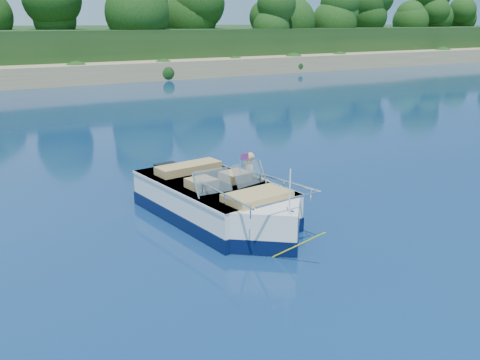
{
  "coord_description": "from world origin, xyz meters",
  "views": [
    {
      "loc": [
        -8.62,
        -7.35,
        4.74
      ],
      "look_at": [
        -1.92,
        3.84,
        0.85
      ],
      "focal_mm": 40.0,
      "sensor_mm": 36.0,
      "label": 1
    }
  ],
  "objects": [
    {
      "name": "ground",
      "position": [
        0.0,
        0.0,
        0.0
      ],
      "size": [
        160.0,
        160.0,
        0.0
      ],
      "primitive_type": "plane",
      "color": "#0A1949",
      "rests_on": "ground"
    },
    {
      "name": "motorboat",
      "position": [
        -2.65,
        3.44,
        0.41
      ],
      "size": [
        2.7,
        6.34,
        2.11
      ],
      "rotation": [
        0.0,
        0.0,
        0.11
      ],
      "color": "white",
      "rests_on": "ground"
    },
    {
      "name": "tow_tube",
      "position": [
        -0.84,
        5.2,
        0.1
      ],
      "size": [
        1.68,
        1.68,
        0.4
      ],
      "rotation": [
        0.0,
        0.0,
        -0.13
      ],
      "color": "#FFB808",
      "rests_on": "ground"
    },
    {
      "name": "treeline",
      "position": [
        0.04,
        41.01,
        5.55
      ],
      "size": [
        150.0,
        7.12,
        8.19
      ],
      "color": "black",
      "rests_on": "ground"
    },
    {
      "name": "boy",
      "position": [
        -0.82,
        5.18,
        0.0
      ],
      "size": [
        0.48,
        0.9,
        1.7
      ],
      "primitive_type": "imported",
      "rotation": [
        0.0,
        -0.17,
        1.46
      ],
      "color": "tan",
      "rests_on": "ground"
    }
  ]
}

